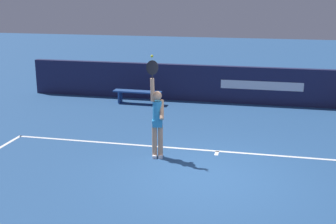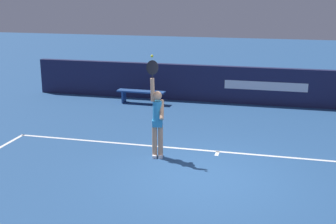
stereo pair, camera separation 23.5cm
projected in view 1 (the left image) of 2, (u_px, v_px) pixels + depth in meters
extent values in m
plane|color=navy|center=(209.00, 177.00, 9.51)|extent=(60.00, 60.00, 0.00)
cube|color=white|center=(217.00, 151.00, 11.04)|extent=(10.91, 0.09, 0.00)
cube|color=white|center=(217.00, 153.00, 10.90)|extent=(0.09, 0.30, 0.00)
cube|color=#1D1F42|center=(234.00, 85.00, 15.70)|extent=(15.31, 0.23, 1.32)
cube|color=white|center=(262.00, 86.00, 15.38)|extent=(2.83, 0.01, 0.30)
cylinder|color=tan|center=(160.00, 141.00, 10.56)|extent=(0.12, 0.12, 0.81)
cylinder|color=tan|center=(154.00, 141.00, 10.56)|extent=(0.12, 0.12, 0.81)
cube|color=white|center=(161.00, 156.00, 10.64)|extent=(0.15, 0.26, 0.07)
cube|color=white|center=(155.00, 156.00, 10.64)|extent=(0.15, 0.26, 0.07)
cylinder|color=#2D8EC8|center=(157.00, 113.00, 10.38)|extent=(0.22, 0.22, 0.57)
cube|color=#2D8EC8|center=(157.00, 123.00, 10.44)|extent=(0.28, 0.25, 0.16)
sphere|color=tan|center=(157.00, 96.00, 10.27)|extent=(0.22, 0.22, 0.22)
cylinder|color=tan|center=(152.00, 90.00, 10.23)|extent=(0.13, 0.12, 0.54)
cylinder|color=tan|center=(162.00, 110.00, 10.29)|extent=(0.18, 0.40, 0.43)
ellipsoid|color=black|center=(152.00, 68.00, 10.09)|extent=(0.29, 0.10, 0.35)
cylinder|color=black|center=(152.00, 76.00, 10.14)|extent=(0.03, 0.03, 0.18)
sphere|color=#D3E134|center=(152.00, 56.00, 10.01)|extent=(0.06, 0.06, 0.06)
cube|color=#244789|center=(137.00, 92.00, 15.63)|extent=(1.73, 0.40, 0.05)
cube|color=#244789|center=(120.00, 97.00, 15.84)|extent=(0.07, 0.32, 0.44)
cube|color=#244789|center=(155.00, 99.00, 15.53)|extent=(0.07, 0.32, 0.44)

